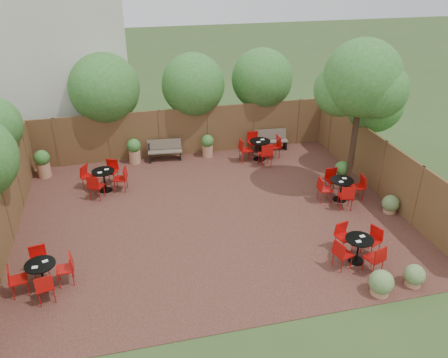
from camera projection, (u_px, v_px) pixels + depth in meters
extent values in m
plane|color=#354F23|center=(211.00, 215.00, 14.62)|extent=(80.00, 80.00, 0.00)
cube|color=#391F17|center=(211.00, 215.00, 14.61)|extent=(12.00, 10.00, 0.02)
cube|color=#50321D|center=(185.00, 132.00, 18.48)|extent=(12.00, 0.08, 2.00)
cube|color=#50321D|center=(6.00, 211.00, 12.90)|extent=(0.08, 10.00, 2.00)
cube|color=#50321D|center=(382.00, 168.00, 15.42)|extent=(0.08, 10.00, 2.00)
cube|color=beige|center=(64.00, 48.00, 18.77)|extent=(5.00, 4.00, 8.00)
sphere|color=#2C6621|center=(104.00, 88.00, 17.63)|extent=(2.76, 2.76, 2.76)
sphere|color=#2C6621|center=(193.00, 85.00, 18.30)|extent=(2.56, 2.56, 2.56)
sphere|color=#2C6621|center=(262.00, 79.00, 19.10)|extent=(2.58, 2.58, 2.58)
sphere|color=#2C6621|center=(374.00, 103.00, 16.53)|extent=(2.12, 2.12, 2.12)
cylinder|color=black|center=(355.00, 134.00, 15.15)|extent=(0.25, 0.25, 4.24)
sphere|color=#2C6621|center=(363.00, 78.00, 14.28)|extent=(2.50, 2.50, 2.50)
sphere|color=#2C6621|center=(341.00, 90.00, 14.73)|extent=(1.75, 1.75, 1.75)
sphere|color=#2C6621|center=(379.00, 90.00, 14.15)|extent=(1.82, 1.82, 1.82)
cube|color=brown|center=(165.00, 151.00, 18.17)|extent=(1.39, 0.54, 0.05)
cube|color=brown|center=(164.00, 144.00, 18.22)|extent=(1.36, 0.24, 0.41)
cube|color=black|center=(150.00, 158.00, 18.14)|extent=(0.10, 0.41, 0.36)
cube|color=black|center=(180.00, 155.00, 18.40)|extent=(0.10, 0.41, 0.36)
cube|color=brown|center=(271.00, 141.00, 19.11)|extent=(1.42, 0.51, 0.05)
cube|color=brown|center=(270.00, 134.00, 19.16)|extent=(1.40, 0.19, 0.42)
cube|color=black|center=(257.00, 147.00, 19.08)|extent=(0.08, 0.42, 0.37)
cube|color=black|center=(285.00, 144.00, 19.35)|extent=(0.08, 0.42, 0.37)
cylinder|color=black|center=(45.00, 287.00, 11.47)|extent=(0.44, 0.44, 0.03)
cylinder|color=black|center=(42.00, 276.00, 11.31)|extent=(0.05, 0.05, 0.69)
cylinder|color=black|center=(40.00, 264.00, 11.14)|extent=(0.75, 0.75, 0.03)
cube|color=white|center=(45.00, 261.00, 11.23)|extent=(0.15, 0.12, 0.01)
cube|color=white|center=(35.00, 267.00, 11.01)|extent=(0.15, 0.12, 0.01)
cylinder|color=black|center=(356.00, 261.00, 12.43)|extent=(0.44, 0.44, 0.03)
cylinder|color=black|center=(358.00, 250.00, 12.27)|extent=(0.05, 0.05, 0.70)
cylinder|color=black|center=(360.00, 239.00, 12.11)|extent=(0.76, 0.76, 0.03)
cube|color=white|center=(362.00, 236.00, 12.19)|extent=(0.16, 0.13, 0.01)
cube|color=white|center=(359.00, 241.00, 11.97)|extent=(0.16, 0.13, 0.01)
cylinder|color=black|center=(259.00, 159.00, 18.42)|extent=(0.48, 0.48, 0.03)
cylinder|color=black|center=(260.00, 150.00, 18.24)|extent=(0.05, 0.05, 0.77)
cylinder|color=black|center=(260.00, 141.00, 18.06)|extent=(0.83, 0.83, 0.03)
cube|color=white|center=(263.00, 139.00, 18.15)|extent=(0.16, 0.12, 0.02)
cube|color=white|center=(258.00, 142.00, 17.91)|extent=(0.16, 0.12, 0.02)
cylinder|color=black|center=(340.00, 199.00, 15.46)|extent=(0.45, 0.45, 0.03)
cylinder|color=black|center=(341.00, 190.00, 15.29)|extent=(0.05, 0.05, 0.72)
cylinder|color=black|center=(342.00, 180.00, 15.12)|extent=(0.78, 0.78, 0.03)
cube|color=white|center=(344.00, 178.00, 15.21)|extent=(0.15, 0.12, 0.02)
cube|color=white|center=(341.00, 182.00, 14.98)|extent=(0.15, 0.12, 0.02)
cylinder|color=black|center=(106.00, 190.00, 16.05)|extent=(0.46, 0.46, 0.03)
cylinder|color=black|center=(104.00, 181.00, 15.88)|extent=(0.05, 0.05, 0.73)
cylinder|color=black|center=(103.00, 171.00, 15.71)|extent=(0.79, 0.79, 0.03)
cube|color=white|center=(107.00, 169.00, 15.80)|extent=(0.17, 0.15, 0.02)
cube|color=white|center=(100.00, 173.00, 15.57)|extent=(0.17, 0.15, 0.02)
cylinder|color=#AC7556|center=(135.00, 156.00, 18.04)|extent=(0.46, 0.46, 0.53)
sphere|color=#2C6621|center=(134.00, 146.00, 17.83)|extent=(0.55, 0.55, 0.55)
cylinder|color=#AC7556|center=(208.00, 151.00, 18.60)|extent=(0.42, 0.42, 0.49)
sphere|color=#2C6621|center=(207.00, 141.00, 18.41)|extent=(0.51, 0.51, 0.51)
cylinder|color=#AC7556|center=(44.00, 170.00, 16.93)|extent=(0.48, 0.48, 0.55)
sphere|color=#2C6621|center=(42.00, 158.00, 16.70)|extent=(0.58, 0.58, 0.58)
cylinder|color=#AC7556|center=(341.00, 180.00, 16.23)|extent=(0.45, 0.45, 0.51)
sphere|color=#2C6621|center=(342.00, 169.00, 16.03)|extent=(0.53, 0.53, 0.53)
cylinder|color=#AC7556|center=(413.00, 282.00, 11.53)|extent=(0.40, 0.40, 0.18)
sphere|color=#58753C|center=(415.00, 275.00, 11.43)|extent=(0.54, 0.54, 0.54)
cylinder|color=#AC7556|center=(380.00, 290.00, 11.23)|extent=(0.45, 0.45, 0.20)
sphere|color=#58753C|center=(381.00, 282.00, 11.11)|extent=(0.61, 0.61, 0.61)
cylinder|color=#AC7556|center=(389.00, 209.00, 14.71)|extent=(0.41, 0.41, 0.18)
sphere|color=#58753C|center=(391.00, 203.00, 14.61)|extent=(0.55, 0.55, 0.55)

